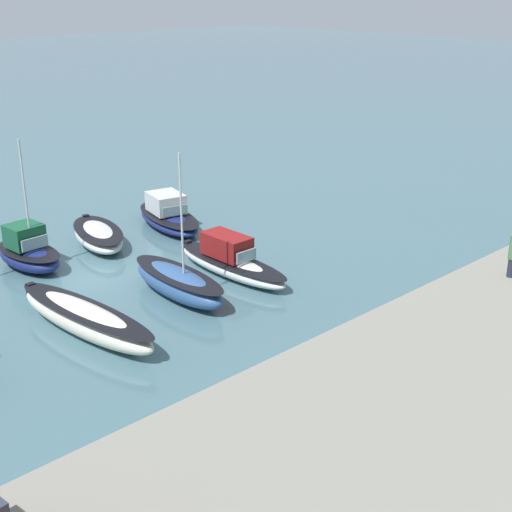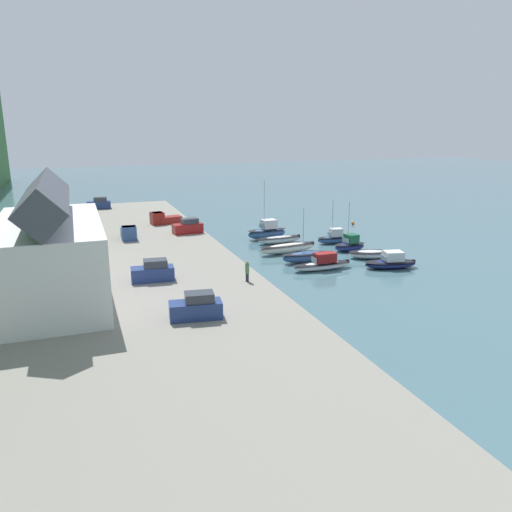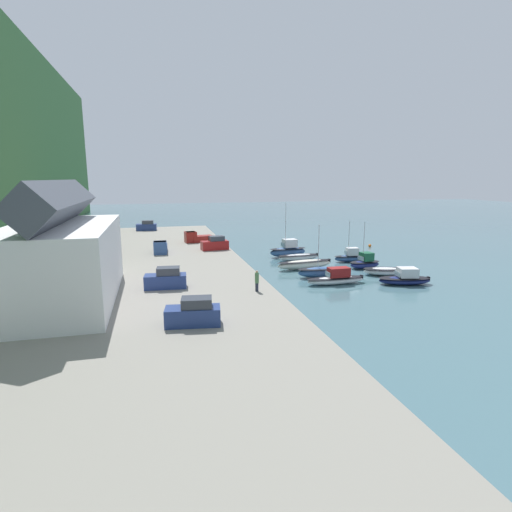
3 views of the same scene
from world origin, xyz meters
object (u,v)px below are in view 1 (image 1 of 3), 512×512
Objects in this scene: moored_boat_1 at (178,283)px; moored_boat_7 at (28,253)px; moored_boat_5 at (168,216)px; moored_boat_0 at (231,261)px; moored_boat_6 at (98,235)px; moored_boat_2 at (85,319)px.

moored_boat_1 reaches higher than moored_boat_7.
moored_boat_1 is 1.03× the size of moored_boat_7.
moored_boat_7 is at bearing 14.29° from moored_boat_5.
moored_boat_0 reaches higher than moored_boat_6.
moored_boat_5 is at bearing -105.36° from moored_boat_0.
moored_boat_7 is (9.10, 0.31, 0.11)m from moored_boat_5.
moored_boat_6 is at bearing -94.81° from moored_boat_1.
moored_boat_2 is at bearing 74.04° from moored_boat_7.
moored_boat_1 is 8.86m from moored_boat_7.
moored_boat_0 is 3.63m from moored_boat_1.
moored_boat_0 is 8.74m from moored_boat_2.
moored_boat_7 reaches higher than moored_boat_6.
moored_boat_7 reaches higher than moored_boat_0.
moored_boat_7 is (4.41, 0.52, 0.27)m from moored_boat_6.
moored_boat_7 is at bearing -65.67° from moored_boat_1.
moored_boat_2 is 10.96m from moored_boat_6.
moored_boat_0 is at bearing 179.04° from moored_boat_2.
moored_boat_5 is 1.00× the size of moored_boat_7.
moored_boat_6 is 0.91× the size of moored_boat_7.
moored_boat_5 is at bearing -165.72° from moored_boat_6.
moored_boat_6 is at bearing 9.78° from moored_boat_5.
moored_boat_1 is at bearing 99.74° from moored_boat_6.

